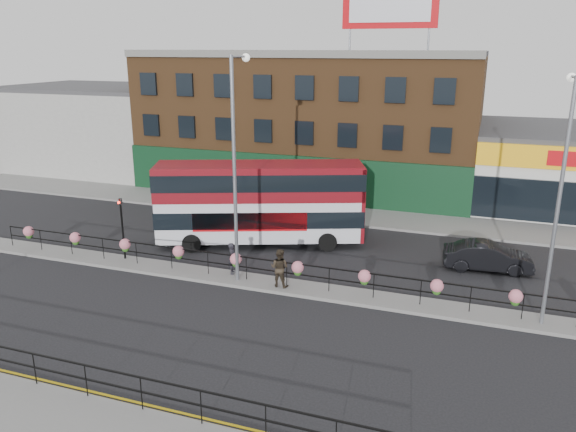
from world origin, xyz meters
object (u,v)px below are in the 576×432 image
(car, at_px, (488,257))
(pedestrian_b, at_px, (279,268))
(lamp_column_west, at_px, (236,151))
(lamp_column_east, at_px, (561,182))
(pedestrian_a, at_px, (232,258))
(double_decker_bus, at_px, (260,195))

(car, relative_size, pedestrian_b, 2.45)
(lamp_column_west, bearing_deg, pedestrian_b, -7.40)
(car, distance_m, lamp_column_east, 7.62)
(pedestrian_a, bearing_deg, car, -82.17)
(double_decker_bus, relative_size, pedestrian_b, 6.42)
(lamp_column_west, distance_m, lamp_column_east, 13.12)
(pedestrian_a, height_order, lamp_column_east, lamp_column_east)
(pedestrian_b, xyz_separation_m, lamp_column_west, (-2.11, 0.27, 5.14))
(car, distance_m, pedestrian_a, 12.55)
(double_decker_bus, relative_size, car, 2.62)
(lamp_column_east, bearing_deg, double_decker_bus, 160.27)
(car, height_order, lamp_column_west, lamp_column_west)
(pedestrian_a, distance_m, lamp_column_east, 14.50)
(lamp_column_east, bearing_deg, pedestrian_b, -178.17)
(double_decker_bus, bearing_deg, pedestrian_b, -60.08)
(double_decker_bus, distance_m, lamp_column_west, 6.24)
(pedestrian_a, bearing_deg, double_decker_bus, -9.81)
(car, bearing_deg, double_decker_bus, 84.22)
(double_decker_bus, bearing_deg, car, 0.86)
(double_decker_bus, xyz_separation_m, lamp_column_west, (1.00, -5.14, 3.38))
(lamp_column_west, relative_size, lamp_column_east, 1.07)
(pedestrian_a, xyz_separation_m, lamp_column_east, (13.65, -0.30, 4.89))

